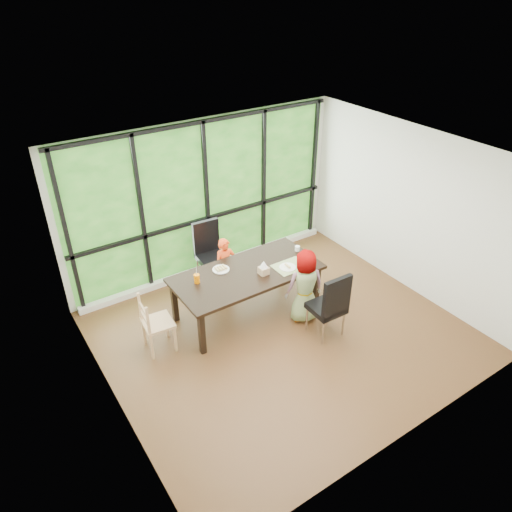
% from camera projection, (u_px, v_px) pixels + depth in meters
% --- Properties ---
extents(ground, '(5.00, 5.00, 0.00)m').
position_uv_depth(ground, '(282.00, 333.00, 7.18)').
color(ground, black).
rests_on(ground, ground).
extents(back_wall, '(5.00, 0.00, 5.00)m').
position_uv_depth(back_wall, '(205.00, 198.00, 8.07)').
color(back_wall, silver).
rests_on(back_wall, ground).
extents(foliage_backdrop, '(4.80, 0.02, 2.65)m').
position_uv_depth(foliage_backdrop, '(206.00, 198.00, 8.06)').
color(foliage_backdrop, '#1D4F17').
rests_on(foliage_backdrop, back_wall).
extents(window_mullions, '(4.80, 0.06, 2.65)m').
position_uv_depth(window_mullions, '(207.00, 199.00, 8.03)').
color(window_mullions, black).
rests_on(window_mullions, back_wall).
extents(window_sill, '(4.80, 0.12, 0.10)m').
position_uv_depth(window_sill, '(212.00, 266.00, 8.68)').
color(window_sill, silver).
rests_on(window_sill, ground).
extents(dining_table, '(2.26, 1.09, 0.75)m').
position_uv_depth(dining_table, '(247.00, 292.00, 7.43)').
color(dining_table, black).
rests_on(dining_table, ground).
extents(chair_window_leather, '(0.49, 0.49, 1.08)m').
position_uv_depth(chair_window_leather, '(212.00, 254.00, 8.08)').
color(chair_window_leather, black).
rests_on(chair_window_leather, ground).
extents(chair_interior_leather, '(0.47, 0.47, 1.08)m').
position_uv_depth(chair_interior_leather, '(327.00, 303.00, 6.92)').
color(chair_interior_leather, black).
rests_on(chair_interior_leather, ground).
extents(chair_end_beech, '(0.44, 0.46, 0.90)m').
position_uv_depth(chair_end_beech, '(158.00, 323.00, 6.69)').
color(chair_end_beech, tan).
rests_on(chair_end_beech, ground).
extents(child_toddler, '(0.39, 0.28, 1.00)m').
position_uv_depth(child_toddler, '(226.00, 267.00, 7.82)').
color(child_toddler, '#F04215').
rests_on(child_toddler, ground).
extents(child_older, '(0.67, 0.54, 1.19)m').
position_uv_depth(child_older, '(306.00, 285.00, 7.20)').
color(child_older, slate).
rests_on(child_older, ground).
extents(placemat, '(0.51, 0.37, 0.01)m').
position_uv_depth(placemat, '(290.00, 266.00, 7.37)').
color(placemat, tan).
rests_on(placemat, dining_table).
extents(plate_far, '(0.26, 0.26, 0.02)m').
position_uv_depth(plate_far, '(221.00, 270.00, 7.28)').
color(plate_far, white).
rests_on(plate_far, dining_table).
extents(plate_near, '(0.26, 0.26, 0.02)m').
position_uv_depth(plate_near, '(288.00, 267.00, 7.33)').
color(plate_near, white).
rests_on(plate_near, dining_table).
extents(orange_cup, '(0.09, 0.09, 0.14)m').
position_uv_depth(orange_cup, '(197.00, 279.00, 6.96)').
color(orange_cup, '#FD7B00').
rests_on(orange_cup, dining_table).
extents(green_cup, '(0.07, 0.07, 0.11)m').
position_uv_depth(green_cup, '(306.00, 260.00, 7.43)').
color(green_cup, '#57C733').
rests_on(green_cup, dining_table).
extents(white_mug, '(0.08, 0.08, 0.08)m').
position_uv_depth(white_mug, '(297.00, 248.00, 7.75)').
color(white_mug, white).
rests_on(white_mug, dining_table).
extents(tissue_box, '(0.14, 0.14, 0.12)m').
position_uv_depth(tissue_box, '(264.00, 271.00, 7.16)').
color(tissue_box, tan).
rests_on(tissue_box, dining_table).
extents(crepe_rolls_far, '(0.20, 0.12, 0.04)m').
position_uv_depth(crepe_rolls_far, '(221.00, 268.00, 7.26)').
color(crepe_rolls_far, tan).
rests_on(crepe_rolls_far, plate_far).
extents(crepe_rolls_near, '(0.05, 0.12, 0.04)m').
position_uv_depth(crepe_rolls_near, '(288.00, 266.00, 7.32)').
color(crepe_rolls_near, tan).
rests_on(crepe_rolls_near, plate_near).
extents(straw_white, '(0.01, 0.04, 0.20)m').
position_uv_depth(straw_white, '(196.00, 272.00, 6.91)').
color(straw_white, white).
rests_on(straw_white, orange_cup).
extents(straw_pink, '(0.01, 0.04, 0.20)m').
position_uv_depth(straw_pink, '(307.00, 255.00, 7.38)').
color(straw_pink, pink).
rests_on(straw_pink, green_cup).
extents(tissue, '(0.12, 0.12, 0.11)m').
position_uv_depth(tissue, '(264.00, 264.00, 7.10)').
color(tissue, white).
rests_on(tissue, tissue_box).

